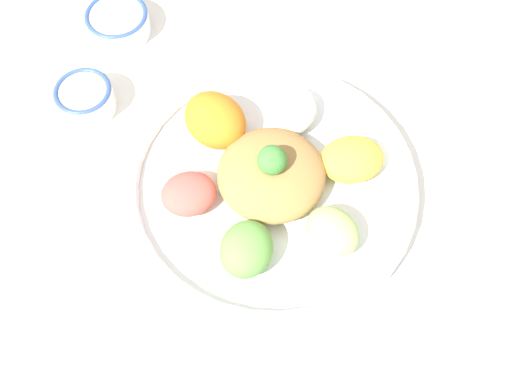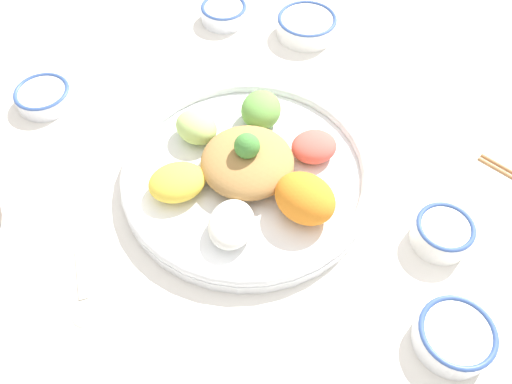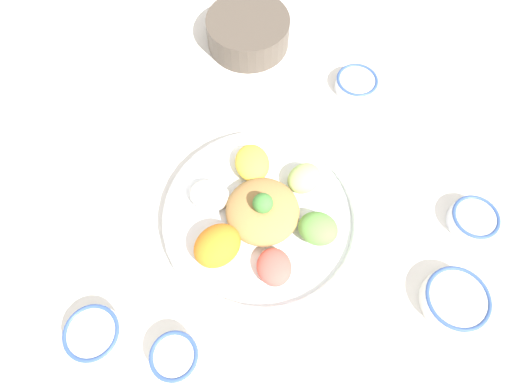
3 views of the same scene
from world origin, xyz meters
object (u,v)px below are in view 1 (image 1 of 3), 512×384
Objects in this scene: sauce_bowl_dark at (118,21)px; serving_spoon_main at (428,83)px; salad_platter at (270,180)px; sauce_bowl_far at (85,98)px.

sauce_bowl_dark is 0.49m from serving_spoon_main.
salad_platter reaches higher than sauce_bowl_dark.
salad_platter is 0.30m from serving_spoon_main.
salad_platter is 0.37m from sauce_bowl_dark.
sauce_bowl_far is (-0.04, -0.15, 0.00)m from sauce_bowl_dark.
sauce_bowl_far is 0.69× the size of serving_spoon_main.
serving_spoon_main is at bearing -14.96° from sauce_bowl_dark.
salad_platter is at bearing -52.90° from sauce_bowl_dark.
sauce_bowl_far is (-0.26, 0.15, -0.00)m from salad_platter.
sauce_bowl_dark is 0.82× the size of serving_spoon_main.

